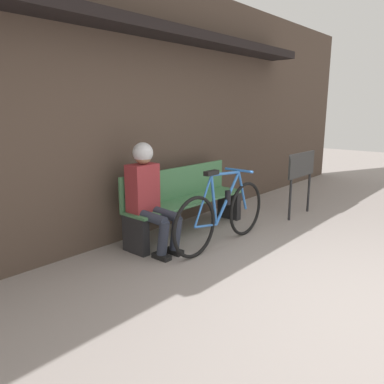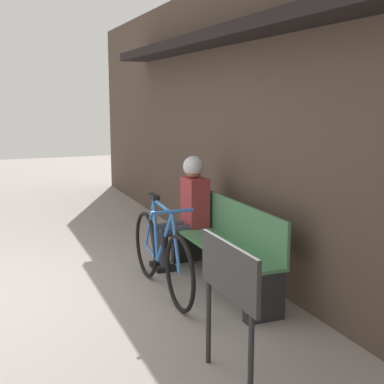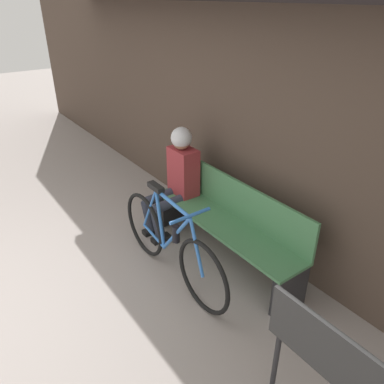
% 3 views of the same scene
% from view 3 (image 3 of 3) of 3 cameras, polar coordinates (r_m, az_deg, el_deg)
% --- Properties ---
extents(storefront_wall, '(12.00, 0.56, 3.20)m').
position_cam_3_polar(storefront_wall, '(4.00, 5.98, 15.92)').
color(storefront_wall, '#4C3D33').
rests_on(storefront_wall, ground_plane).
extents(park_bench_near, '(1.91, 0.42, 0.85)m').
position_cam_3_polar(park_bench_near, '(3.85, 5.34, -4.79)').
color(park_bench_near, '#477F51').
rests_on(park_bench_near, ground_plane).
extents(bicycle, '(1.70, 0.40, 0.93)m').
position_cam_3_polar(bicycle, '(3.58, -3.29, -8.05)').
color(bicycle, black).
rests_on(bicycle, ground_plane).
extents(person_seated, '(0.34, 0.61, 1.24)m').
position_cam_3_polar(person_seated, '(4.16, -2.37, 2.68)').
color(person_seated, '#2D3342').
rests_on(person_seated, ground_plane).
extents(signboard, '(0.79, 0.04, 0.97)m').
position_cam_3_polar(signboard, '(2.36, 19.66, -23.13)').
color(signboard, '#232326').
rests_on(signboard, ground_plane).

